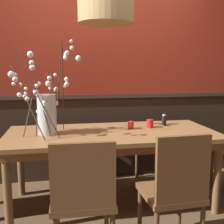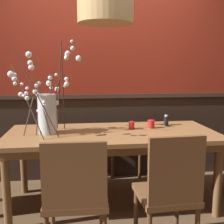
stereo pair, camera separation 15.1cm
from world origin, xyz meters
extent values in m
plane|color=brown|center=(0.00, 0.00, 0.00)|extent=(24.00, 24.00, 0.00)
cube|color=#2D2119|center=(0.00, 0.77, 0.51)|extent=(5.86, 0.12, 1.03)
cube|color=#3E2E24|center=(0.00, 0.76, 1.05)|extent=(5.86, 0.14, 0.05)
cube|color=maroon|center=(0.00, 0.77, 1.84)|extent=(5.86, 0.12, 1.63)
cube|color=olive|center=(0.00, 0.00, 0.74)|extent=(2.08, 0.93, 0.04)
cube|color=brown|center=(0.00, 0.00, 0.68)|extent=(1.97, 0.82, 0.08)
cylinder|color=brown|center=(-0.95, -0.37, 0.36)|extent=(0.07, 0.07, 0.72)
cylinder|color=brown|center=(0.95, -0.37, 0.36)|extent=(0.07, 0.07, 0.72)
cylinder|color=brown|center=(-0.95, 0.37, 0.36)|extent=(0.07, 0.07, 0.72)
cylinder|color=brown|center=(0.95, 0.37, 0.36)|extent=(0.07, 0.07, 0.72)
cube|color=brown|center=(-0.32, 0.79, 0.47)|extent=(0.42, 0.45, 0.04)
cube|color=brown|center=(-0.32, 0.99, 0.70)|extent=(0.39, 0.05, 0.43)
cylinder|color=brown|center=(-0.14, 0.60, 0.22)|extent=(0.04, 0.04, 0.45)
cylinder|color=brown|center=(-0.49, 0.59, 0.22)|extent=(0.04, 0.04, 0.45)
cylinder|color=brown|center=(-0.15, 0.98, 0.22)|extent=(0.04, 0.04, 0.45)
cylinder|color=brown|center=(-0.50, 0.97, 0.22)|extent=(0.04, 0.04, 0.45)
cylinder|color=brown|center=(1.21, 0.16, 0.22)|extent=(0.04, 0.04, 0.45)
cube|color=brown|center=(0.27, 0.80, 0.46)|extent=(0.44, 0.44, 0.04)
cube|color=brown|center=(0.29, 0.99, 0.71)|extent=(0.39, 0.07, 0.47)
cylinder|color=brown|center=(0.43, 0.61, 0.22)|extent=(0.04, 0.04, 0.44)
cylinder|color=brown|center=(0.08, 0.65, 0.22)|extent=(0.04, 0.04, 0.44)
cylinder|color=brown|center=(0.46, 0.96, 0.22)|extent=(0.04, 0.04, 0.44)
cylinder|color=brown|center=(0.12, 0.99, 0.22)|extent=(0.04, 0.04, 0.44)
cube|color=brown|center=(-0.36, -0.81, 0.47)|extent=(0.45, 0.40, 0.04)
cube|color=brown|center=(-0.36, -0.98, 0.71)|extent=(0.42, 0.05, 0.44)
cylinder|color=brown|center=(-0.54, -0.64, 0.22)|extent=(0.04, 0.04, 0.45)
cylinder|color=brown|center=(-0.16, -0.66, 0.22)|extent=(0.04, 0.04, 0.45)
cube|color=brown|center=(0.31, -0.79, 0.45)|extent=(0.44, 0.44, 0.04)
cube|color=brown|center=(0.32, -0.97, 0.71)|extent=(0.40, 0.06, 0.48)
cylinder|color=brown|center=(0.12, -0.62, 0.21)|extent=(0.04, 0.04, 0.43)
cylinder|color=brown|center=(0.48, -0.60, 0.21)|extent=(0.04, 0.04, 0.43)
cylinder|color=silver|center=(-0.63, 0.02, 0.95)|extent=(0.18, 0.18, 0.38)
cylinder|color=silver|center=(-0.63, 0.02, 0.81)|extent=(0.16, 0.16, 0.08)
cylinder|color=#472D23|center=(-0.47, 0.02, 1.17)|extent=(0.02, 0.36, 0.81)
sphere|color=white|center=(-0.45, 0.00, 1.22)|extent=(0.03, 0.03, 0.03)
sphere|color=white|center=(-0.32, 0.05, 1.48)|extent=(0.06, 0.06, 0.06)
sphere|color=white|center=(-0.44, -0.01, 1.24)|extent=(0.05, 0.05, 0.05)
sphere|color=white|center=(-0.44, 0.00, 1.29)|extent=(0.04, 0.04, 0.04)
cylinder|color=#472D23|center=(-0.51, 0.10, 1.20)|extent=(0.09, 0.26, 0.88)
sphere|color=white|center=(-0.42, 0.12, 1.54)|extent=(0.05, 0.05, 0.05)
sphere|color=white|center=(-0.43, 0.16, 1.52)|extent=(0.05, 0.05, 0.05)
sphere|color=white|center=(-0.37, 0.11, 1.58)|extent=(0.04, 0.04, 0.04)
sphere|color=white|center=(-0.38, 0.11, 1.65)|extent=(0.03, 0.03, 0.03)
sphere|color=white|center=(-0.44, 0.15, 1.49)|extent=(0.04, 0.04, 0.04)
cylinder|color=#472D23|center=(-0.58, 0.08, 1.05)|extent=(0.21, 0.16, 0.58)
sphere|color=white|center=(-0.54, 0.17, 1.32)|extent=(0.03, 0.03, 0.03)
sphere|color=white|center=(-0.55, 0.09, 1.05)|extent=(0.05, 0.05, 0.05)
sphere|color=white|center=(-0.53, 0.13, 1.18)|extent=(0.05, 0.05, 0.05)
cylinder|color=#472D23|center=(-0.71, 0.05, 0.99)|extent=(0.05, 0.24, 0.45)
sphere|color=white|center=(-0.82, 0.04, 1.15)|extent=(0.04, 0.04, 0.04)
sphere|color=white|center=(-0.72, 0.04, 0.98)|extent=(0.03, 0.03, 0.03)
sphere|color=white|center=(-0.82, 0.10, 1.20)|extent=(0.03, 0.03, 0.03)
cylinder|color=#472D23|center=(-0.61, 0.04, 1.04)|extent=(0.10, 0.02, 0.55)
sphere|color=white|center=(-0.61, 0.01, 1.02)|extent=(0.05, 0.05, 0.05)
sphere|color=white|center=(-0.61, 0.09, 1.24)|extent=(0.03, 0.03, 0.03)
sphere|color=white|center=(-0.59, 0.08, 1.20)|extent=(0.04, 0.04, 0.04)
sphere|color=white|center=(-0.61, 0.07, 1.25)|extent=(0.05, 0.05, 0.05)
sphere|color=white|center=(-0.60, 0.07, 1.30)|extent=(0.04, 0.04, 0.04)
sphere|color=white|center=(-0.58, 0.07, 1.09)|extent=(0.03, 0.03, 0.03)
cylinder|color=#472D23|center=(-0.66, -0.06, 1.03)|extent=(0.15, 0.09, 0.54)
sphere|color=white|center=(-0.64, -0.10, 1.13)|extent=(0.05, 0.05, 0.05)
sphere|color=white|center=(-0.64, -0.09, 1.08)|extent=(0.04, 0.04, 0.04)
sphere|color=white|center=(-0.68, -0.10, 1.26)|extent=(0.04, 0.04, 0.04)
sphere|color=white|center=(-0.65, -0.10, 1.05)|extent=(0.03, 0.03, 0.03)
sphere|color=white|center=(-0.70, -0.12, 1.24)|extent=(0.04, 0.04, 0.04)
sphere|color=white|center=(-0.70, -0.07, 1.15)|extent=(0.03, 0.03, 0.03)
cylinder|color=#472D23|center=(-0.70, -0.14, 1.16)|extent=(0.38, 0.08, 0.79)
sphere|color=white|center=(-0.71, -0.12, 1.18)|extent=(0.05, 0.05, 0.05)
sphere|color=white|center=(-0.72, -0.31, 1.43)|extent=(0.04, 0.04, 0.04)
sphere|color=white|center=(-0.72, -0.32, 1.50)|extent=(0.05, 0.05, 0.05)
sphere|color=white|center=(-0.72, -0.23, 1.40)|extent=(0.05, 0.05, 0.05)
cylinder|color=#472D23|center=(-0.79, -0.12, 1.09)|extent=(0.31, 0.25, 0.66)
sphere|color=white|center=(-0.86, -0.24, 1.30)|extent=(0.05, 0.05, 0.05)
sphere|color=white|center=(-0.81, -0.16, 1.15)|extent=(0.03, 0.03, 0.03)
sphere|color=white|center=(-0.79, -0.12, 1.12)|extent=(0.04, 0.04, 0.04)
sphere|color=white|center=(-0.86, -0.21, 1.34)|extent=(0.03, 0.03, 0.03)
sphere|color=white|center=(-0.89, -0.23, 1.34)|extent=(0.05, 0.05, 0.05)
cylinder|color=#472D23|center=(-0.79, 0.04, 1.01)|extent=(0.12, 0.25, 0.48)
sphere|color=white|center=(-0.93, 0.06, 1.24)|extent=(0.04, 0.04, 0.04)
sphere|color=white|center=(-0.88, 0.08, 1.14)|extent=(0.05, 0.05, 0.05)
sphere|color=white|center=(-0.87, 0.11, 1.24)|extent=(0.03, 0.03, 0.03)
cylinder|color=red|center=(0.22, 0.10, 0.80)|extent=(0.06, 0.06, 0.08)
torus|color=red|center=(0.22, 0.10, 0.84)|extent=(0.07, 0.07, 0.01)
cylinder|color=silver|center=(0.22, 0.10, 0.79)|extent=(0.04, 0.04, 0.04)
cylinder|color=red|center=(0.43, 0.12, 0.81)|extent=(0.07, 0.07, 0.09)
torus|color=red|center=(0.43, 0.12, 0.85)|extent=(0.08, 0.08, 0.01)
cylinder|color=silver|center=(0.43, 0.12, 0.79)|extent=(0.05, 0.05, 0.04)
cylinder|color=black|center=(0.63, 0.24, 0.81)|extent=(0.05, 0.05, 0.10)
cylinder|color=beige|center=(0.63, 0.24, 0.87)|extent=(0.04, 0.04, 0.02)
cylinder|color=tan|center=(-0.07, -0.05, 1.91)|extent=(0.51, 0.51, 0.22)
sphere|color=#F9EAB7|center=(-0.07, -0.05, 1.88)|extent=(0.14, 0.14, 0.14)
camera|label=1|loc=(-0.48, -2.66, 1.40)|focal=44.49mm
camera|label=2|loc=(-0.33, -2.69, 1.40)|focal=44.49mm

